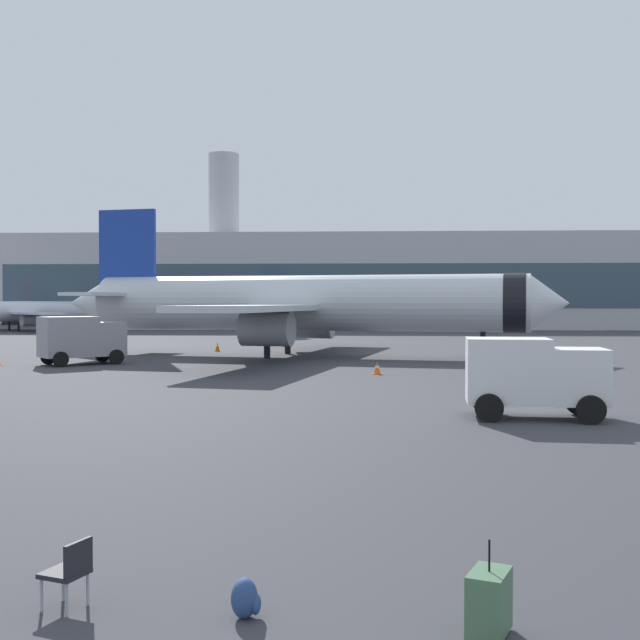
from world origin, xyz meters
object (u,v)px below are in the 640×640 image
safety_cone_near (217,347)px  safety_cone_far (377,368)px  gate_chair (70,569)px  airplane_at_gate (302,304)px  airplane_taxiing (23,311)px  service_truck (81,338)px  rolling_suitcase (489,602)px  traveller_backpack (246,599)px  cargo_van (533,374)px  safety_cone_mid (285,342)px

safety_cone_near → safety_cone_far: size_ratio=1.07×
safety_cone_near → gate_chair: 50.73m
safety_cone_near → airplane_at_gate: bearing=-37.9°
airplane_at_gate → gate_chair: size_ratio=41.38×
airplane_taxiing → gate_chair: bearing=-66.3°
airplane_taxiing → service_truck: 60.35m
airplane_taxiing → rolling_suitcase: airplane_taxiing is taller
safety_cone_far → traveller_backpack: size_ratio=1.37×
rolling_suitcase → safety_cone_far: bearing=90.9°
airplane_taxiing → rolling_suitcase: (45.13, -91.75, -2.13)m
airplane_at_gate → cargo_van: size_ratio=7.79×
safety_cone_mid → safety_cone_far: (7.12, -24.53, -0.07)m
service_truck → cargo_van: 30.58m
service_truck → safety_cone_mid: 21.79m
cargo_van → traveller_backpack: size_ratio=9.52×
service_truck → rolling_suitcase: bearing=-64.3°
airplane_at_gate → safety_cone_mid: 12.07m
airplane_taxiing → gate_chair: airplane_taxiing is taller
rolling_suitcase → traveller_backpack: (-2.82, 0.38, -0.16)m
airplane_at_gate → safety_cone_far: (4.86, -13.12, -3.33)m
safety_cone_near → safety_cone_mid: safety_cone_mid is taller
airplane_at_gate → gate_chair: bearing=-89.5°
airplane_taxiing → service_truck: size_ratio=3.92×
cargo_van → safety_cone_far: (-4.68, 15.39, -1.13)m
safety_cone_far → gate_chair: gate_chair is taller
airplane_taxiing → safety_cone_far: 74.39m
service_truck → safety_cone_near: size_ratio=7.28×
rolling_suitcase → cargo_van: bearing=76.1°
cargo_van → gate_chair: cargo_van is taller
rolling_suitcase → service_truck: bearing=115.7°
service_truck → safety_cone_far: 18.54m
cargo_van → safety_cone_far: 16.12m
airplane_at_gate → safety_cone_mid: airplane_at_gate is taller
airplane_at_gate → service_truck: 15.04m
airplane_at_gate → cargo_van: (9.55, -28.51, -2.21)m
traveller_backpack → gate_chair: 2.21m
airplane_at_gate → traveller_backpack: airplane_at_gate is taller
traveller_backpack → cargo_van: bearing=67.0°
service_truck → safety_cone_far: service_truck is taller
airplane_at_gate → safety_cone_near: airplane_at_gate is taller
airplane_taxiing → service_truck: airplane_taxiing is taller
safety_cone_near → safety_cone_far: (11.74, -18.47, -0.02)m
traveller_backpack → gate_chair: bearing=176.0°
rolling_suitcase → traveller_backpack: size_ratio=2.29×
safety_cone_mid → gate_chair: bearing=-87.3°
safety_cone_near → rolling_suitcase: 52.20m
airplane_at_gate → rolling_suitcase: size_ratio=32.35×
service_truck → gate_chair: 39.50m
safety_cone_far → gate_chair: bearing=-98.1°
service_truck → safety_cone_far: bearing=-17.3°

